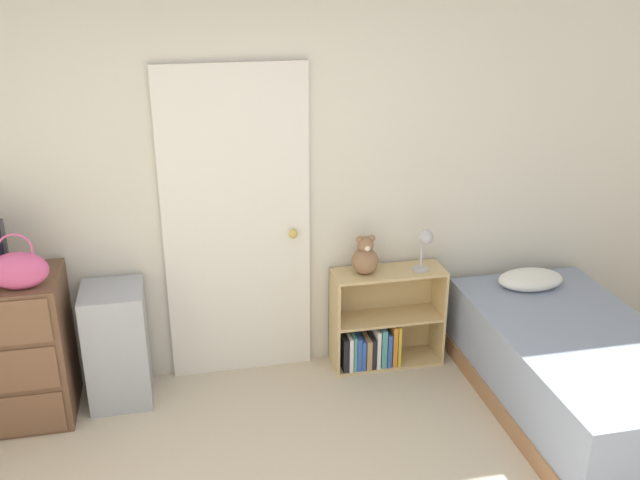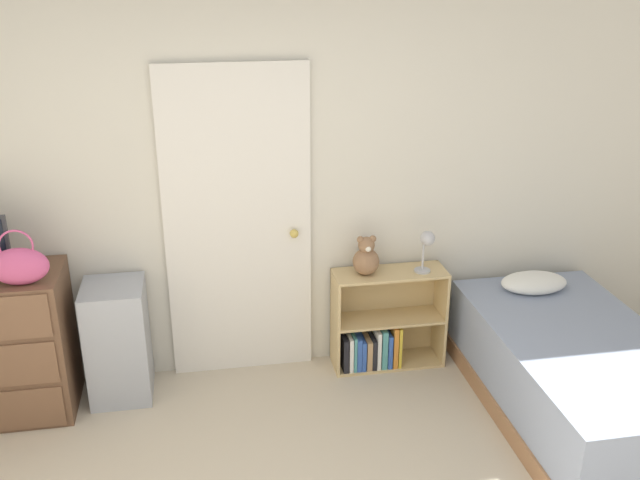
# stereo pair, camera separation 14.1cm
# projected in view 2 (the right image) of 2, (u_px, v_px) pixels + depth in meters

# --- Properties ---
(wall_back) EXTENTS (10.00, 0.06, 2.55)m
(wall_back) POSITION_uv_depth(u_px,v_px,m) (241.00, 182.00, 4.39)
(wall_back) COLOR beige
(wall_back) RESTS_ON ground_plane
(door_closed) EXTENTS (0.91, 0.09, 2.01)m
(door_closed) POSITION_uv_depth(u_px,v_px,m) (238.00, 226.00, 4.43)
(door_closed) COLOR silver
(door_closed) RESTS_ON ground_plane
(handbag) EXTENTS (0.32, 0.13, 0.32)m
(handbag) POSITION_uv_depth(u_px,v_px,m) (19.00, 266.00, 3.87)
(handbag) COLOR #C64C7F
(handbag) RESTS_ON dresser
(storage_bin) EXTENTS (0.37, 0.39, 0.75)m
(storage_bin) POSITION_uv_depth(u_px,v_px,m) (118.00, 341.00, 4.37)
(storage_bin) COLOR #999EA8
(storage_bin) RESTS_ON ground_plane
(bookshelf) EXTENTS (0.74, 0.26, 0.67)m
(bookshelf) POSITION_uv_depth(u_px,v_px,m) (381.00, 330.00, 4.75)
(bookshelf) COLOR tan
(bookshelf) RESTS_ON ground_plane
(teddy_bear) EXTENTS (0.17, 0.17, 0.26)m
(teddy_bear) POSITION_uv_depth(u_px,v_px,m) (366.00, 258.00, 4.53)
(teddy_bear) COLOR #8C6647
(teddy_bear) RESTS_ON bookshelf
(desk_lamp) EXTENTS (0.12, 0.11, 0.28)m
(desk_lamp) POSITION_uv_depth(u_px,v_px,m) (427.00, 243.00, 4.52)
(desk_lamp) COLOR #B2B2B7
(desk_lamp) RESTS_ON bookshelf
(bed) EXTENTS (0.98, 1.81, 0.64)m
(bed) POSITION_uv_depth(u_px,v_px,m) (577.00, 376.00, 4.21)
(bed) COLOR #996B47
(bed) RESTS_ON ground_plane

